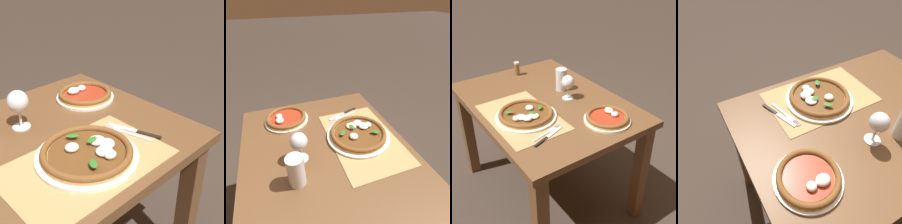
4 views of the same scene
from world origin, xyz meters
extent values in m
plane|color=#382D26|center=(0.00, 0.00, 0.00)|extent=(24.00, 24.00, 0.00)
cube|color=brown|center=(0.00, 0.00, 0.72)|extent=(1.16, 0.84, 0.04)
cube|color=brown|center=(-0.52, -0.36, 0.35)|extent=(0.07, 0.07, 0.70)
cube|color=brown|center=(0.52, -0.36, 0.35)|extent=(0.07, 0.07, 0.70)
cube|color=#A88451|center=(0.09, -0.21, 0.74)|extent=(0.54, 0.35, 0.00)
cylinder|color=silver|center=(0.11, -0.19, 0.75)|extent=(0.34, 0.34, 0.01)
cylinder|color=tan|center=(0.11, -0.19, 0.76)|extent=(0.31, 0.31, 0.01)
torus|color=brown|center=(0.11, -0.19, 0.77)|extent=(0.31, 0.31, 0.02)
cylinder|color=brown|center=(0.11, -0.19, 0.77)|extent=(0.25, 0.25, 0.00)
ellipsoid|color=silver|center=(0.18, -0.22, 0.78)|extent=(0.05, 0.06, 0.03)
ellipsoid|color=silver|center=(0.08, -0.15, 0.78)|extent=(0.05, 0.05, 0.03)
ellipsoid|color=silver|center=(0.14, -0.27, 0.78)|extent=(0.04, 0.04, 0.03)
ellipsoid|color=silver|center=(0.17, -0.18, 0.78)|extent=(0.06, 0.06, 0.02)
ellipsoid|color=silver|center=(0.14, -0.24, 0.78)|extent=(0.06, 0.06, 0.02)
ellipsoid|color=#286B23|center=(0.12, -0.10, 0.79)|extent=(0.05, 0.05, 0.00)
ellipsoid|color=#286B23|center=(0.07, -0.27, 0.79)|extent=(0.04, 0.05, 0.00)
ellipsoid|color=#286B23|center=(0.15, -0.17, 0.79)|extent=(0.05, 0.03, 0.00)
cylinder|color=silver|center=(0.40, 0.16, 0.75)|extent=(0.26, 0.26, 0.01)
cylinder|color=tan|center=(0.40, 0.16, 0.76)|extent=(0.24, 0.24, 0.01)
torus|color=brown|center=(0.40, 0.16, 0.77)|extent=(0.24, 0.24, 0.02)
cylinder|color=maroon|center=(0.40, 0.16, 0.76)|extent=(0.19, 0.19, 0.00)
ellipsoid|color=silver|center=(0.41, 0.20, 0.78)|extent=(0.04, 0.04, 0.03)
ellipsoid|color=silver|center=(0.36, 0.20, 0.78)|extent=(0.06, 0.05, 0.03)
cylinder|color=silver|center=(0.06, 0.14, 0.74)|extent=(0.07, 0.07, 0.00)
cylinder|color=silver|center=(0.06, 0.14, 0.78)|extent=(0.01, 0.01, 0.06)
ellipsoid|color=silver|center=(0.06, 0.14, 0.85)|extent=(0.08, 0.08, 0.08)
ellipsoid|color=#AD5B14|center=(0.06, 0.14, 0.84)|extent=(0.07, 0.07, 0.05)
cube|color=#B7B7BC|center=(0.32, -0.22, 0.75)|extent=(0.04, 0.11, 0.00)
cube|color=#B7B7BC|center=(0.30, -0.14, 0.75)|extent=(0.03, 0.05, 0.00)
cylinder|color=#B7B7BC|center=(0.30, -0.10, 0.75)|extent=(0.01, 0.04, 0.00)
cylinder|color=#B7B7BC|center=(0.29, -0.10, 0.75)|extent=(0.01, 0.04, 0.00)
cylinder|color=#B7B7BC|center=(0.29, -0.10, 0.75)|extent=(0.01, 0.04, 0.00)
cylinder|color=#B7B7BC|center=(0.28, -0.10, 0.75)|extent=(0.01, 0.04, 0.00)
cube|color=black|center=(0.36, -0.24, 0.75)|extent=(0.04, 0.09, 0.01)
cube|color=#B7B7BC|center=(0.33, -0.14, 0.75)|extent=(0.06, 0.12, 0.00)
camera|label=1|loc=(-0.41, -0.85, 1.37)|focal=50.00mm
camera|label=2|loc=(-0.60, 0.18, 1.43)|focal=30.00mm
camera|label=3|loc=(1.46, -0.87, 1.66)|focal=50.00mm
camera|label=4|loc=(0.64, 0.48, 1.48)|focal=35.00mm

